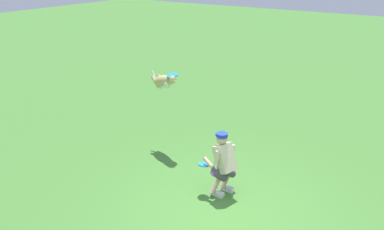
% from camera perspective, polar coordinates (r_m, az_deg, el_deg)
% --- Properties ---
extents(ground_plane, '(60.00, 60.00, 0.00)m').
position_cam_1_polar(ground_plane, '(7.50, 4.50, -13.76)').
color(ground_plane, '#457E33').
extents(person, '(0.66, 0.66, 1.29)m').
position_cam_1_polar(person, '(7.64, 4.59, -6.87)').
color(person, silver).
rests_on(person, ground_plane).
extents(dog, '(1.02, 0.52, 0.51)m').
position_cam_1_polar(dog, '(9.20, -4.12, 4.87)').
color(dog, tan).
extents(frisbee_flying, '(0.38, 0.37, 0.08)m').
position_cam_1_polar(frisbee_flying, '(8.93, -2.86, 5.77)').
color(frisbee_flying, '#1E95E9').
extents(frisbee_held, '(0.26, 0.26, 0.07)m').
position_cam_1_polar(frisbee_held, '(7.73, 1.70, -7.21)').
color(frisbee_held, '#2590D9').
rests_on(frisbee_held, person).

